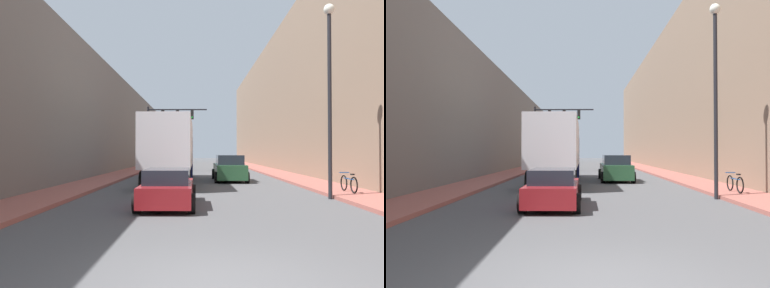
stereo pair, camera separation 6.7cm
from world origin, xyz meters
TOP-DOWN VIEW (x-y plane):
  - ground_plane at (0.00, 0.00)m, footprint 200.00×200.00m
  - sidewalk_right at (6.52, 30.00)m, footprint 2.44×80.00m
  - sidewalk_left at (-6.52, 30.00)m, footprint 2.44×80.00m
  - building_right at (10.74, 30.00)m, footprint 6.00×80.00m
  - building_left at (-10.74, 30.00)m, footprint 6.00×80.00m
  - semi_truck at (-1.91, 18.14)m, footprint 2.53×12.67m
  - sedan_car at (-1.37, 7.98)m, footprint 1.98×4.46m
  - suv_car at (1.81, 19.37)m, footprint 2.12×4.99m
  - traffic_signal_gantry at (-3.59, 31.50)m, footprint 5.92×0.35m
  - street_lamp at (5.15, 10.03)m, footprint 0.44×0.44m
  - parked_bicycle at (6.44, 11.33)m, footprint 0.44×1.82m

SIDE VIEW (x-z plane):
  - ground_plane at x=0.00m, z-range 0.00..0.00m
  - sidewalk_right at x=6.52m, z-range 0.00..0.15m
  - sidewalk_left at x=-6.52m, z-range 0.00..0.15m
  - parked_bicycle at x=6.44m, z-range 0.10..0.96m
  - sedan_car at x=-1.37m, z-range -0.03..1.32m
  - suv_car at x=1.81m, z-range -0.04..1.67m
  - semi_truck at x=-1.91m, z-range 0.29..4.10m
  - traffic_signal_gantry at x=-3.59m, z-range 1.35..7.72m
  - building_left at x=-10.74m, z-range 0.00..9.26m
  - street_lamp at x=5.15m, z-range 1.02..9.10m
  - building_right at x=10.74m, z-range 0.00..14.22m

